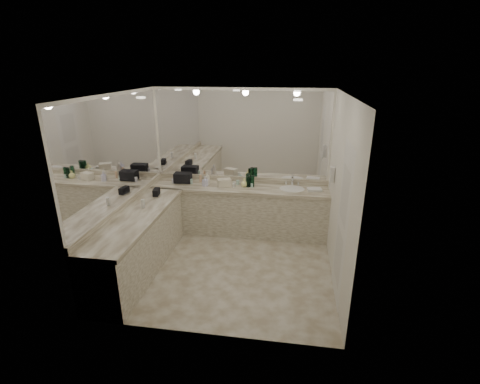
% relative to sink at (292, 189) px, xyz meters
% --- Properties ---
extents(floor, '(3.20, 3.20, 0.00)m').
position_rel_sink_xyz_m(floor, '(-0.95, -1.20, -0.90)').
color(floor, beige).
rests_on(floor, ground).
extents(ceiling, '(3.20, 3.20, 0.00)m').
position_rel_sink_xyz_m(ceiling, '(-0.95, -1.20, 1.71)').
color(ceiling, white).
rests_on(ceiling, floor).
extents(wall_back, '(3.20, 0.02, 2.60)m').
position_rel_sink_xyz_m(wall_back, '(-0.95, 0.30, 0.41)').
color(wall_back, white).
rests_on(wall_back, floor).
extents(wall_left, '(0.02, 3.00, 2.60)m').
position_rel_sink_xyz_m(wall_left, '(-2.55, -1.20, 0.41)').
color(wall_left, white).
rests_on(wall_left, floor).
extents(wall_right, '(0.02, 3.00, 2.60)m').
position_rel_sink_xyz_m(wall_right, '(0.65, -1.20, 0.41)').
color(wall_right, white).
rests_on(wall_right, floor).
extents(vanity_back_base, '(3.20, 0.60, 0.84)m').
position_rel_sink_xyz_m(vanity_back_base, '(-0.95, 0.00, -0.48)').
color(vanity_back_base, silver).
rests_on(vanity_back_base, floor).
extents(vanity_back_top, '(3.20, 0.64, 0.06)m').
position_rel_sink_xyz_m(vanity_back_top, '(-0.95, -0.01, -0.03)').
color(vanity_back_top, beige).
rests_on(vanity_back_top, vanity_back_base).
extents(vanity_left_base, '(0.60, 2.40, 0.84)m').
position_rel_sink_xyz_m(vanity_left_base, '(-2.25, -1.50, -0.48)').
color(vanity_left_base, silver).
rests_on(vanity_left_base, floor).
extents(vanity_left_top, '(0.64, 2.42, 0.06)m').
position_rel_sink_xyz_m(vanity_left_top, '(-2.24, -1.50, -0.03)').
color(vanity_left_top, beige).
rests_on(vanity_left_top, vanity_left_base).
extents(backsplash_back, '(3.20, 0.04, 0.10)m').
position_rel_sink_xyz_m(backsplash_back, '(-0.95, 0.28, 0.05)').
color(backsplash_back, beige).
rests_on(backsplash_back, vanity_back_top).
extents(backsplash_left, '(0.04, 3.00, 0.10)m').
position_rel_sink_xyz_m(backsplash_left, '(-2.53, -1.20, 0.05)').
color(backsplash_left, beige).
rests_on(backsplash_left, vanity_left_top).
extents(mirror_back, '(3.12, 0.01, 1.55)m').
position_rel_sink_xyz_m(mirror_back, '(-0.95, 0.29, 0.88)').
color(mirror_back, white).
rests_on(mirror_back, wall_back).
extents(mirror_left, '(0.01, 2.92, 1.55)m').
position_rel_sink_xyz_m(mirror_left, '(-2.54, -1.20, 0.88)').
color(mirror_left, white).
rests_on(mirror_left, wall_left).
extents(sink, '(0.44, 0.44, 0.03)m').
position_rel_sink_xyz_m(sink, '(0.00, 0.00, 0.00)').
color(sink, white).
rests_on(sink, vanity_back_top).
extents(faucet, '(0.24, 0.16, 0.14)m').
position_rel_sink_xyz_m(faucet, '(0.00, 0.21, 0.07)').
color(faucet, silver).
rests_on(faucet, vanity_back_top).
extents(wall_phone, '(0.06, 0.10, 0.24)m').
position_rel_sink_xyz_m(wall_phone, '(0.61, -0.50, 0.46)').
color(wall_phone, white).
rests_on(wall_phone, wall_right).
extents(door, '(0.02, 0.82, 2.10)m').
position_rel_sink_xyz_m(door, '(0.64, -1.70, 0.16)').
color(door, white).
rests_on(door, wall_right).
extents(black_toiletry_bag, '(0.32, 0.21, 0.18)m').
position_rel_sink_xyz_m(black_toiletry_bag, '(-2.01, 0.05, 0.09)').
color(black_toiletry_bag, black).
rests_on(black_toiletry_bag, vanity_back_top).
extents(black_bag_spill, '(0.12, 0.21, 0.11)m').
position_rel_sink_xyz_m(black_bag_spill, '(-2.25, -0.66, 0.06)').
color(black_bag_spill, black).
rests_on(black_bag_spill, vanity_left_top).
extents(cream_cosmetic_case, '(0.28, 0.23, 0.14)m').
position_rel_sink_xyz_m(cream_cosmetic_case, '(-1.21, -0.05, 0.07)').
color(cream_cosmetic_case, beige).
rests_on(cream_cosmetic_case, vanity_back_top).
extents(hand_towel, '(0.27, 0.20, 0.04)m').
position_rel_sink_xyz_m(hand_towel, '(0.39, -0.03, 0.03)').
color(hand_towel, white).
rests_on(hand_towel, vanity_back_top).
extents(lotion_left, '(0.06, 0.06, 0.13)m').
position_rel_sink_xyz_m(lotion_left, '(-2.25, -1.21, 0.07)').
color(lotion_left, white).
rests_on(lotion_left, vanity_left_top).
extents(soap_bottle_a, '(0.11, 0.11, 0.23)m').
position_rel_sink_xyz_m(soap_bottle_a, '(-1.53, 0.01, 0.12)').
color(soap_bottle_a, silver).
rests_on(soap_bottle_a, vanity_back_top).
extents(soap_bottle_b, '(0.11, 0.11, 0.18)m').
position_rel_sink_xyz_m(soap_bottle_b, '(-1.56, -0.07, 0.10)').
color(soap_bottle_b, white).
rests_on(soap_bottle_b, vanity_back_top).
extents(soap_bottle_c, '(0.13, 0.13, 0.15)m').
position_rel_sink_xyz_m(soap_bottle_c, '(-0.86, 0.00, 0.08)').
color(soap_bottle_c, '#FFFB99').
rests_on(soap_bottle_c, vanity_back_top).
extents(green_bottle_0, '(0.07, 0.07, 0.19)m').
position_rel_sink_xyz_m(green_bottle_0, '(-0.78, 0.00, 0.10)').
color(green_bottle_0, '#12492B').
rests_on(green_bottle_0, vanity_back_top).
extents(green_bottle_1, '(0.07, 0.07, 0.21)m').
position_rel_sink_xyz_m(green_bottle_1, '(-0.71, 0.03, 0.11)').
color(green_bottle_1, '#12492B').
rests_on(green_bottle_1, vanity_back_top).
extents(green_bottle_2, '(0.07, 0.07, 0.20)m').
position_rel_sink_xyz_m(green_bottle_2, '(-0.77, 0.02, 0.11)').
color(green_bottle_2, '#12492B').
rests_on(green_bottle_2, vanity_back_top).
extents(green_bottle_3, '(0.07, 0.07, 0.21)m').
position_rel_sink_xyz_m(green_bottle_3, '(-0.80, 0.12, 0.11)').
color(green_bottle_3, '#12492B').
rests_on(green_bottle_3, vanity_back_top).
extents(amenity_bottle_0, '(0.06, 0.06, 0.09)m').
position_rel_sink_xyz_m(amenity_bottle_0, '(-1.84, 0.01, 0.05)').
color(amenity_bottle_0, silver).
rests_on(amenity_bottle_0, vanity_back_top).
extents(amenity_bottle_1, '(0.05, 0.05, 0.14)m').
position_rel_sink_xyz_m(amenity_bottle_1, '(-1.70, 0.14, 0.07)').
color(amenity_bottle_1, '#E0B28C').
rests_on(amenity_bottle_1, vanity_back_top).
extents(amenity_bottle_2, '(0.04, 0.04, 0.07)m').
position_rel_sink_xyz_m(amenity_bottle_2, '(-0.72, -0.01, 0.04)').
color(amenity_bottle_2, silver).
rests_on(amenity_bottle_2, vanity_back_top).
extents(amenity_bottle_3, '(0.05, 0.05, 0.07)m').
position_rel_sink_xyz_m(amenity_bottle_3, '(-1.03, -0.05, 0.04)').
color(amenity_bottle_3, white).
rests_on(amenity_bottle_3, vanity_back_top).
extents(amenity_bottle_4, '(0.05, 0.05, 0.08)m').
position_rel_sink_xyz_m(amenity_bottle_4, '(-1.04, 0.02, 0.04)').
color(amenity_bottle_4, white).
rests_on(amenity_bottle_4, vanity_back_top).
extents(amenity_bottle_5, '(0.06, 0.06, 0.09)m').
position_rel_sink_xyz_m(amenity_bottle_5, '(-2.17, -0.02, 0.05)').
color(amenity_bottle_5, silver).
rests_on(amenity_bottle_5, vanity_back_top).
extents(amenity_bottle_6, '(0.06, 0.06, 0.08)m').
position_rel_sink_xyz_m(amenity_bottle_6, '(-0.99, 0.12, 0.04)').
color(amenity_bottle_6, silver).
rests_on(amenity_bottle_6, vanity_back_top).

